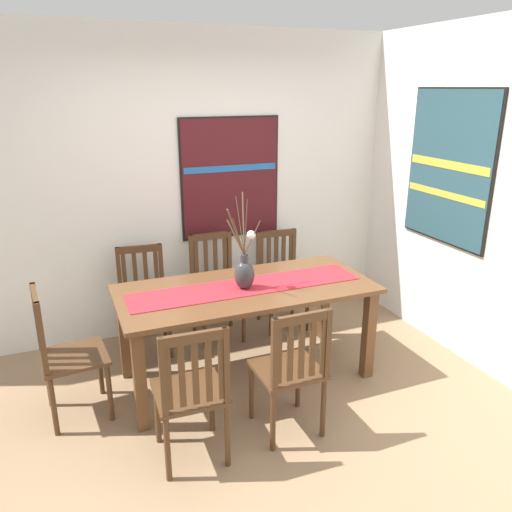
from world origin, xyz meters
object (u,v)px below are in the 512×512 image
chair_4 (216,285)px  dining_table (246,300)px  centerpiece_vase (245,271)px  chair_2 (64,353)px  chair_5 (192,391)px  painting_on_side_wall (450,168)px  chair_0 (144,298)px  chair_3 (281,276)px  painting_on_back_wall (230,178)px  chair_1 (291,368)px

chair_4 → dining_table: bearing=-89.8°
centerpiece_vase → chair_2: centerpiece_vase is taller
chair_2 → chair_5: bearing=-48.2°
chair_4 → chair_5: 1.69m
centerpiece_vase → painting_on_side_wall: bearing=0.3°
chair_0 → chair_5: 1.54m
painting_on_side_wall → chair_3: bearing=145.1°
chair_2 → painting_on_back_wall: size_ratio=0.87×
chair_0 → chair_3: chair_0 is taller
chair_2 → chair_0: bearing=49.4°
chair_1 → painting_on_side_wall: bearing=22.6°
centerpiece_vase → chair_2: 1.37m
chair_1 → chair_2: chair_2 is taller
chair_5 → chair_3: bearing=50.4°
chair_3 → chair_4: 0.65m
chair_5 → painting_on_side_wall: size_ratio=0.74×
centerpiece_vase → chair_0: centerpiece_vase is taller
dining_table → painting_on_side_wall: size_ratio=1.52×
chair_2 → chair_4: bearing=31.1°
centerpiece_vase → chair_1: centerpiece_vase is taller
centerpiece_vase → chair_2: (-1.31, 0.01, -0.41)m
chair_3 → painting_on_side_wall: (1.15, -0.80, 1.08)m
chair_2 → painting_on_side_wall: bearing=0.0°
chair_1 → painting_on_back_wall: 2.06m
painting_on_back_wall → chair_1: bearing=-97.4°
chair_4 → chair_0: bearing=-178.4°
painting_on_back_wall → chair_5: bearing=-116.0°
chair_0 → chair_4: size_ratio=0.96×
dining_table → chair_4: 0.80m
chair_5 → centerpiece_vase: bearing=50.3°
chair_0 → chair_3: bearing=1.0°
chair_4 → painting_on_side_wall: 2.25m
centerpiece_vase → painting_on_back_wall: 1.23m
chair_0 → chair_1: 1.67m
chair_2 → chair_4: chair_2 is taller
centerpiece_vase → painting_on_side_wall: 1.94m
painting_on_back_wall → chair_3: bearing=-35.6°
chair_4 → painting_on_back_wall: size_ratio=0.86×
chair_0 → chair_1: (0.67, -1.53, 0.01)m
dining_table → chair_0: 1.02m
painting_on_side_wall → chair_1: bearing=-157.4°
chair_1 → chair_4: (-0.02, 1.55, 0.00)m
painting_on_back_wall → painting_on_side_wall: (1.55, -1.09, 0.16)m
centerpiece_vase → chair_5: size_ratio=0.76×
chair_0 → chair_1: size_ratio=0.98×
chair_0 → dining_table: bearing=-49.2°
dining_table → chair_4: bearing=90.2°
chair_0 → chair_2: (-0.67, -0.78, 0.02)m
chair_0 → chair_4: chair_4 is taller
chair_1 → chair_5: bearing=-178.5°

